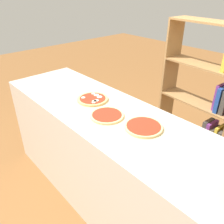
# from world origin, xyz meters

# --- Properties ---
(ground_plane) EXTENTS (12.00, 12.00, 0.00)m
(ground_plane) POSITION_xyz_m (0.00, 0.00, 0.00)
(ground_plane) COLOR brown
(counter) EXTENTS (2.43, 0.70, 0.94)m
(counter) POSITION_xyz_m (0.00, 0.00, 0.47)
(counter) COLOR beige
(counter) RESTS_ON ground_plane
(parchment_paper) EXTENTS (2.21, 0.45, 0.00)m
(parchment_paper) POSITION_xyz_m (0.00, 0.00, 0.94)
(parchment_paper) COLOR beige
(parchment_paper) RESTS_ON counter
(pizza_mozzarella_0) EXTENTS (0.27, 0.27, 0.03)m
(pizza_mozzarella_0) POSITION_xyz_m (-0.29, 0.04, 0.95)
(pizza_mozzarella_0) COLOR #DBB26B
(pizza_mozzarella_0) RESTS_ON parchment_paper
(pizza_plain_1) EXTENTS (0.26, 0.26, 0.02)m
(pizza_plain_1) POSITION_xyz_m (0.00, -0.05, 0.95)
(pizza_plain_1) COLOR #E5C17F
(pizza_plain_1) RESTS_ON parchment_paper
(pizza_plain_2) EXTENTS (0.27, 0.27, 0.02)m
(pizza_plain_2) POSITION_xyz_m (0.30, 0.03, 0.95)
(pizza_plain_2) COLOR #E5C17F
(pizza_plain_2) RESTS_ON parchment_paper
(bookshelf) EXTENTS (0.81, 0.30, 1.55)m
(bookshelf) POSITION_xyz_m (0.29, 1.00, 0.70)
(bookshelf) COLOR #A87A47
(bookshelf) RESTS_ON ground_plane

